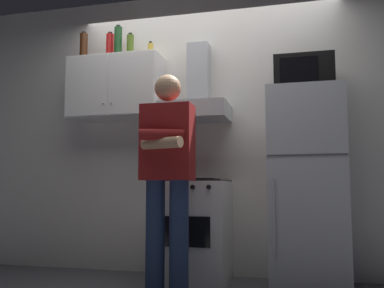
% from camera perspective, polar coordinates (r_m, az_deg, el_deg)
% --- Properties ---
extents(back_wall_tiled, '(4.80, 0.10, 2.70)m').
position_cam_1_polar(back_wall_tiled, '(4.04, 2.05, 1.97)').
color(back_wall_tiled, silver).
rests_on(back_wall_tiled, ground_plane).
extents(upper_cabinet, '(0.90, 0.37, 0.60)m').
position_cam_1_polar(upper_cabinet, '(4.16, -10.25, 7.43)').
color(upper_cabinet, white).
extents(stove_oven, '(0.60, 0.62, 0.87)m').
position_cam_1_polar(stove_oven, '(3.69, 0.18, -11.57)').
color(stove_oven, white).
rests_on(stove_oven, ground_plane).
extents(range_hood, '(0.60, 0.44, 0.75)m').
position_cam_1_polar(range_hood, '(3.88, 0.63, 6.02)').
color(range_hood, '#B7BABF').
extents(refrigerator, '(0.60, 0.62, 1.60)m').
position_cam_1_polar(refrigerator, '(3.57, 15.25, -5.65)').
color(refrigerator, silver).
rests_on(refrigerator, ground_plane).
extents(microwave, '(0.48, 0.37, 0.28)m').
position_cam_1_polar(microwave, '(3.71, 14.84, 9.04)').
color(microwave, black).
rests_on(microwave, refrigerator).
extents(person_standing, '(0.38, 0.33, 1.64)m').
position_cam_1_polar(person_standing, '(3.10, -3.39, -3.97)').
color(person_standing, navy).
rests_on(person_standing, ground_plane).
extents(bottle_spice_jar, '(0.05, 0.05, 0.14)m').
position_cam_1_polar(bottle_spice_jar, '(4.17, -5.63, 12.58)').
color(bottle_spice_jar, gold).
rests_on(bottle_spice_jar, upper_cabinet).
extents(bottle_wine_green, '(0.08, 0.08, 0.32)m').
position_cam_1_polar(bottle_wine_green, '(4.28, -9.96, 13.41)').
color(bottle_wine_green, '#19471E').
rests_on(bottle_wine_green, upper_cabinet).
extents(bottle_soda_red, '(0.08, 0.08, 0.28)m').
position_cam_1_polar(bottle_soda_red, '(4.36, -11.03, 12.77)').
color(bottle_soda_red, red).
rests_on(bottle_soda_red, upper_cabinet).
extents(bottle_rum_dark, '(0.08, 0.08, 0.28)m').
position_cam_1_polar(bottle_rum_dark, '(4.41, -14.44, 12.65)').
color(bottle_rum_dark, '#47230F').
rests_on(bottle_rum_dark, upper_cabinet).
extents(bottle_olive_oil, '(0.07, 0.07, 0.23)m').
position_cam_1_polar(bottle_olive_oil, '(4.21, -8.35, 13.03)').
color(bottle_olive_oil, '#4C6B19').
rests_on(bottle_olive_oil, upper_cabinet).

